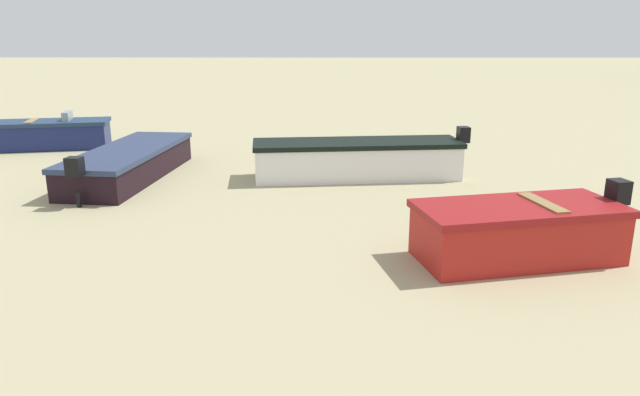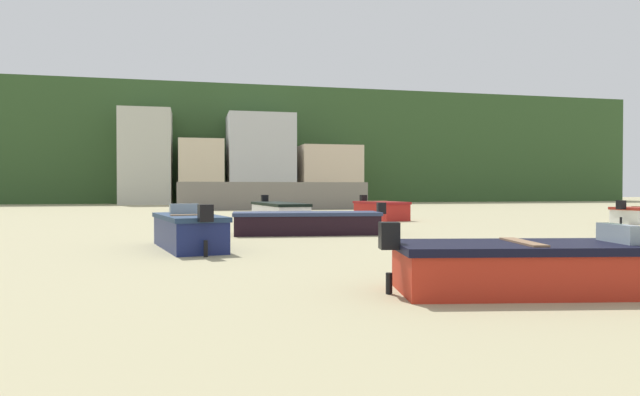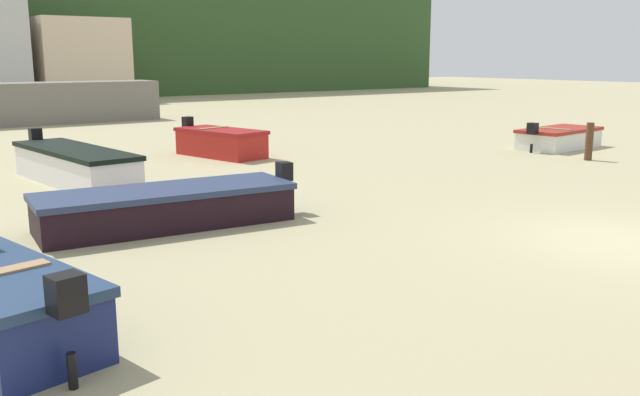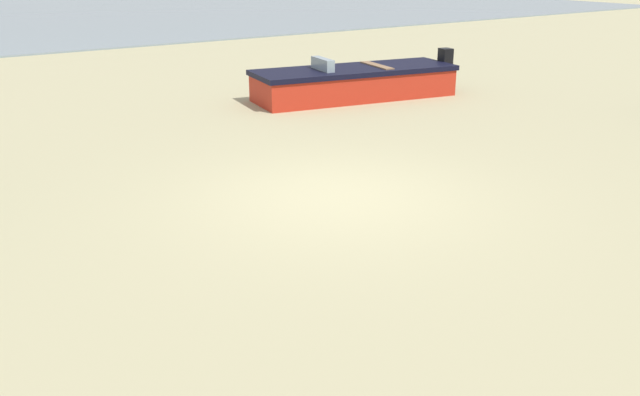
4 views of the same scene
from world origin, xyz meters
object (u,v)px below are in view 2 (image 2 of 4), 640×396
Objects in this scene: boat_navy_3 at (189,231)px; boat_black_5 at (307,223)px; boat_white_6 at (279,213)px; boat_red_2 at (381,210)px; boat_red_4 at (562,267)px.

boat_black_5 is at bearing 33.21° from boat_navy_3.
boat_black_5 is 5.85m from boat_white_6.
boat_navy_3 is at bearing 39.40° from boat_red_2.
boat_navy_3 reaches higher than boat_red_4.
boat_red_2 is 0.91× the size of boat_navy_3.
boat_white_6 reaches higher than boat_navy_3.
boat_black_5 is at bearing -162.14° from boat_red_4.
boat_red_4 is at bearing 66.24° from boat_red_2.
boat_navy_3 is 5.56m from boat_black_5.
boat_navy_3 reaches higher than boat_black_5.
boat_white_6 is (-0.07, 5.85, 0.09)m from boat_black_5.
boat_white_6 is at bearing -164.45° from boat_red_4.
boat_navy_3 is at bearing 62.32° from boat_white_6.
boat_red_4 is at bearing -65.57° from boat_navy_3.
boat_red_2 is 15.36m from boat_navy_3.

